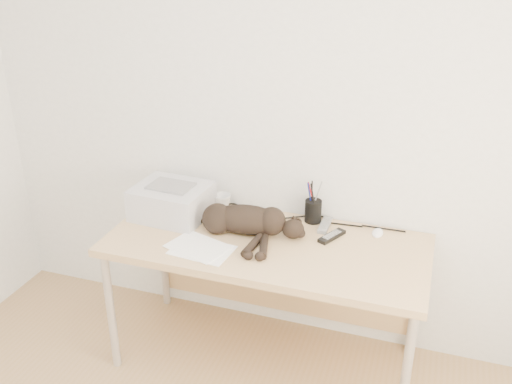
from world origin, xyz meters
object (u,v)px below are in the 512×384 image
(cat, at_px, (242,221))
(pen_cup, at_px, (313,211))
(printer, at_px, (172,201))
(mouse, at_px, (378,231))
(mug, at_px, (222,202))
(desk, at_px, (271,256))

(cat, xyz_separation_m, pen_cup, (0.31, 0.25, -0.01))
(cat, height_order, pen_cup, pen_cup)
(printer, height_order, mouse, printer)
(mug, relative_size, mouse, 0.96)
(printer, relative_size, mouse, 4.12)
(pen_cup, bearing_deg, cat, -141.77)
(mug, relative_size, pen_cup, 0.41)
(printer, xyz_separation_m, mug, (0.23, 0.16, -0.04))
(printer, xyz_separation_m, pen_cup, (0.74, 0.18, -0.02))
(cat, height_order, mug, cat)
(cat, relative_size, mouse, 7.40)
(mug, distance_m, pen_cup, 0.51)
(desk, xyz_separation_m, printer, (-0.57, 0.03, 0.22))
(desk, distance_m, mug, 0.43)
(printer, height_order, pen_cup, pen_cup)
(pen_cup, height_order, mouse, pen_cup)
(printer, distance_m, cat, 0.43)
(cat, bearing_deg, printer, 164.23)
(printer, xyz_separation_m, mouse, (1.09, 0.15, -0.07))
(cat, bearing_deg, mouse, 11.65)
(cat, distance_m, mug, 0.31)
(desk, relative_size, mouse, 16.38)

